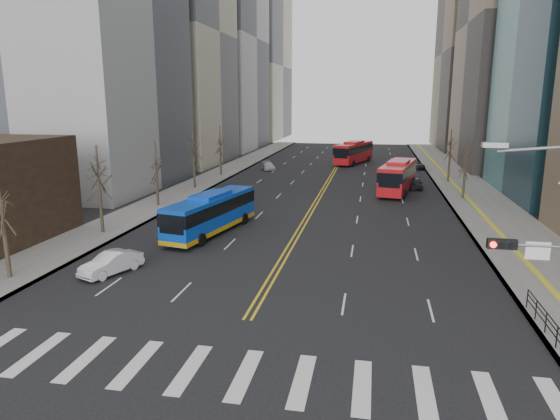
{
  "coord_description": "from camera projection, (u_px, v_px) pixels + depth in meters",
  "views": [
    {
      "loc": [
        6.0,
        -17.77,
        10.95
      ],
      "look_at": [
        0.72,
        10.24,
        4.62
      ],
      "focal_mm": 32.0,
      "sensor_mm": 36.0,
      "label": 1
    }
  ],
  "objects": [
    {
      "name": "centerline",
      "position": [
        332.0,
        176.0,
        73.27
      ],
      "size": [
        0.55,
        100.0,
        0.01
      ],
      "color": "gold",
      "rests_on": "ground"
    },
    {
      "name": "blue_bus",
      "position": [
        211.0,
        212.0,
        41.54
      ],
      "size": [
        4.73,
        11.9,
        3.4
      ],
      "color": "blue",
      "rests_on": "ground"
    },
    {
      "name": "ground",
      "position": [
        217.0,
        372.0,
        20.51
      ],
      "size": [
        220.0,
        220.0,
        0.0
      ],
      "primitive_type": "plane",
      "color": "black"
    },
    {
      "name": "sidewalk_left",
      "position": [
        202.0,
        183.0,
        66.64
      ],
      "size": [
        5.0,
        130.0,
        0.15
      ],
      "primitive_type": "cube",
      "color": "gray",
      "rests_on": "ground"
    },
    {
      "name": "pedestrian_railing",
      "position": [
        546.0,
        319.0,
        23.5
      ],
      "size": [
        0.06,
        6.06,
        1.02
      ],
      "color": "black",
      "rests_on": "sidewalk_right"
    },
    {
      "name": "sidewalk_right",
      "position": [
        469.0,
        191.0,
        60.49
      ],
      "size": [
        7.0,
        130.0,
        0.15
      ],
      "primitive_type": "cube",
      "color": "gray",
      "rests_on": "ground"
    },
    {
      "name": "car_silver",
      "position": [
        268.0,
        166.0,
        79.47
      ],
      "size": [
        3.25,
        4.54,
        1.22
      ],
      "primitive_type": "imported",
      "rotation": [
        0.0,
        0.0,
        0.41
      ],
      "color": "#AFB0B5",
      "rests_on": "ground"
    },
    {
      "name": "car_dark_mid",
      "position": [
        416.0,
        183.0,
        62.47
      ],
      "size": [
        1.59,
        3.86,
        1.31
      ],
      "primitive_type": "imported",
      "rotation": [
        0.0,
        0.0,
        -0.01
      ],
      "color": "black",
      "rests_on": "ground"
    },
    {
      "name": "office_towers",
      "position": [
        343.0,
        18.0,
        81.01
      ],
      "size": [
        83.0,
        134.0,
        58.0
      ],
      "color": "#9B9C9E",
      "rests_on": "ground"
    },
    {
      "name": "car_dark_far",
      "position": [
        414.0,
        165.0,
        80.32
      ],
      "size": [
        3.63,
        4.85,
        1.22
      ],
      "primitive_type": "imported",
      "rotation": [
        0.0,
        0.0,
        0.41
      ],
      "color": "black",
      "rests_on": "ground"
    },
    {
      "name": "car_white",
      "position": [
        111.0,
        263.0,
        31.95
      ],
      "size": [
        3.0,
        4.48,
        1.4
      ],
      "primitive_type": "imported",
      "rotation": [
        0.0,
        0.0,
        -0.4
      ],
      "color": "silver",
      "rests_on": "ground"
    },
    {
      "name": "red_bus_far",
      "position": [
        354.0,
        151.0,
        86.88
      ],
      "size": [
        6.41,
        12.54,
        3.86
      ],
      "color": "#B41319",
      "rests_on": "ground"
    },
    {
      "name": "street_trees",
      "position": [
        250.0,
        157.0,
        53.89
      ],
      "size": [
        35.2,
        47.2,
        7.6
      ],
      "color": "#30261D",
      "rests_on": "ground"
    },
    {
      "name": "red_bus_near",
      "position": [
        398.0,
        175.0,
        59.94
      ],
      "size": [
        5.09,
        12.43,
        3.82
      ],
      "color": "#B41319",
      "rests_on": "ground"
    },
    {
      "name": "crosswalk",
      "position": [
        217.0,
        372.0,
        20.51
      ],
      "size": [
        26.7,
        4.0,
        0.01
      ],
      "color": "silver",
      "rests_on": "ground"
    }
  ]
}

